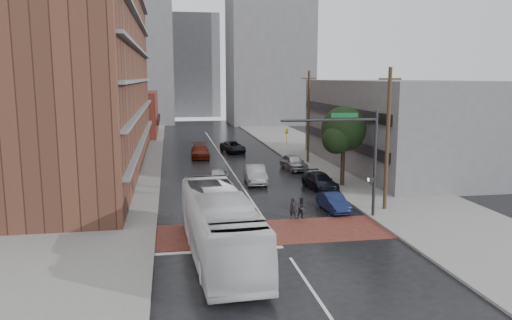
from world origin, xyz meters
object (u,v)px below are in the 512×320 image
transit_bus (220,226)px  suv_travel (233,147)px  pedestrian_a (293,208)px  car_parked_near (333,202)px  pedestrian_b (302,208)px  car_travel_c (200,151)px  car_parked_mid (320,181)px  car_parked_far (294,162)px  car_travel_a (218,177)px  car_travel_b (255,174)px

transit_bus → suv_travel: 36.98m
pedestrian_a → car_parked_near: (3.28, 1.58, -0.10)m
pedestrian_b → car_travel_c: car_travel_c is taller
pedestrian_a → car_parked_mid: 9.46m
car_parked_far → suv_travel: bearing=103.0°
car_travel_a → pedestrian_b: bearing=-58.9°
car_travel_b → car_parked_near: bearing=-66.3°
pedestrian_b → car_parked_near: size_ratio=0.38×
car_travel_a → car_travel_b: (3.38, 0.52, 0.04)m
pedestrian_a → car_parked_far: size_ratio=0.32×
pedestrian_a → car_travel_a: bearing=115.8°
pedestrian_b → car_travel_a: (-4.54, 11.12, 0.03)m
pedestrian_b → suv_travel: bearing=81.7°
pedestrian_a → car_parked_near: size_ratio=0.38×
pedestrian_a → car_travel_b: (-0.56, 11.64, 0.08)m
transit_bus → car_travel_b: transit_bus is taller
car_travel_a → car_parked_mid: size_ratio=0.94×
transit_bus → car_parked_far: bearing=64.1°
car_travel_a → car_parked_far: bearing=45.9°
car_parked_near → car_parked_far: (1.10, 15.82, 0.15)m
pedestrian_a → suv_travel: bearing=96.7°
pedestrian_a → car_travel_b: size_ratio=0.30×
car_travel_b → car_parked_far: car_travel_b is taller
pedestrian_b → car_travel_c: 27.39m
car_parked_mid → car_parked_far: size_ratio=1.04×
pedestrian_a → car_parked_far: bearing=82.2°
car_travel_a → car_travel_c: bearing=101.0°
transit_bus → car_travel_a: 17.50m
car_travel_b → suv_travel: (0.36, 18.66, -0.11)m
car_travel_a → suv_travel: car_travel_a is taller
pedestrian_a → car_parked_mid: bearing=68.7°
transit_bus → car_parked_far: size_ratio=2.72×
car_travel_a → suv_travel: (3.74, 19.18, -0.07)m
pedestrian_a → suv_travel: (-0.21, 30.30, -0.03)m
car_travel_c → suv_travel: size_ratio=1.04×
car_parked_mid → car_parked_far: car_parked_far is taller
pedestrian_b → car_parked_mid: (3.79, 8.39, -0.04)m
pedestrian_a → car_parked_mid: (4.38, 8.39, -0.04)m
car_travel_c → car_travel_b: bearing=-73.8°
car_parked_mid → transit_bus: bearing=-130.9°
transit_bus → car_parked_near: size_ratio=3.26×
pedestrian_b → car_parked_far: bearing=67.9°
transit_bus → car_travel_a: size_ratio=2.78×
car_travel_c → car_parked_near: (7.80, -25.33, -0.13)m
transit_bus → car_travel_c: 33.22m
transit_bus → pedestrian_a: bearing=45.5°
car_parked_far → car_parked_mid: bearing=-96.6°
car_travel_c → car_parked_near: size_ratio=1.37×
transit_bus → car_travel_c: transit_bus is taller
pedestrian_b → suv_travel: (-0.80, 30.30, -0.03)m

